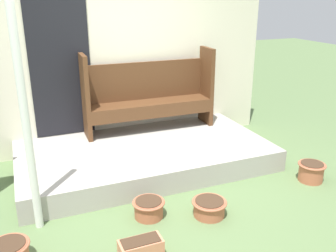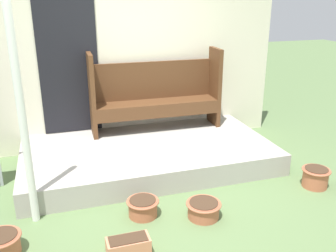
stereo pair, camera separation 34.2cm
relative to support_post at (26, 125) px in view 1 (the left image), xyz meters
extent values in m
plane|color=#5B7547|center=(1.27, 0.06, -1.07)|extent=(24.00, 24.00, 0.00)
cube|color=#A8A399|center=(1.43, 0.91, -0.93)|extent=(3.24, 1.70, 0.28)
cube|color=beige|center=(1.43, 1.79, 0.23)|extent=(4.44, 0.06, 2.60)
cube|color=black|center=(0.54, 1.75, 0.23)|extent=(0.80, 0.02, 2.00)
cylinder|color=white|center=(0.00, 0.00, 0.00)|extent=(0.08, 0.08, 2.13)
cube|color=#54331C|center=(0.80, 1.51, -0.21)|extent=(0.07, 0.40, 1.15)
cube|color=#54331C|center=(2.62, 1.47, -0.21)|extent=(0.07, 0.40, 1.15)
cube|color=#54331C|center=(1.71, 1.49, -0.38)|extent=(1.76, 0.44, 0.04)
cube|color=#54331C|center=(1.70, 1.31, -0.48)|extent=(1.75, 0.07, 0.15)
cube|color=#54331C|center=(1.71, 1.67, -0.09)|extent=(1.76, 0.08, 0.55)
torus|color=#B26042|center=(-0.27, -0.46, -0.90)|extent=(0.35, 0.35, 0.02)
cylinder|color=#422D1E|center=(-0.27, -0.46, -0.88)|extent=(0.28, 0.28, 0.01)
cylinder|color=#B26042|center=(1.06, -0.25, -0.98)|extent=(0.30, 0.30, 0.18)
torus|color=#B26042|center=(1.06, -0.25, -0.90)|extent=(0.34, 0.34, 0.02)
cylinder|color=#422D1E|center=(1.06, -0.25, -0.88)|extent=(0.27, 0.27, 0.01)
cylinder|color=#B26042|center=(1.65, -0.47, -0.98)|extent=(0.32, 0.32, 0.17)
torus|color=#B26042|center=(1.65, -0.47, -0.91)|extent=(0.37, 0.37, 0.02)
cylinder|color=#422D1E|center=(1.65, -0.47, -0.90)|extent=(0.30, 0.30, 0.01)
cylinder|color=#B26042|center=(3.17, -0.27, -0.95)|extent=(0.29, 0.29, 0.23)
torus|color=#B26042|center=(3.17, -0.27, -0.85)|extent=(0.33, 0.33, 0.02)
cylinder|color=#422D1E|center=(3.17, -0.27, -0.83)|extent=(0.27, 0.27, 0.01)
cube|color=tan|center=(0.79, -0.80, -0.99)|extent=(0.38, 0.18, 0.15)
cube|color=#422D1E|center=(0.79, -0.80, -0.91)|extent=(0.34, 0.15, 0.01)
camera|label=1|loc=(-0.02, -3.42, 1.13)|focal=40.00mm
camera|label=2|loc=(0.30, -3.53, 1.13)|focal=40.00mm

